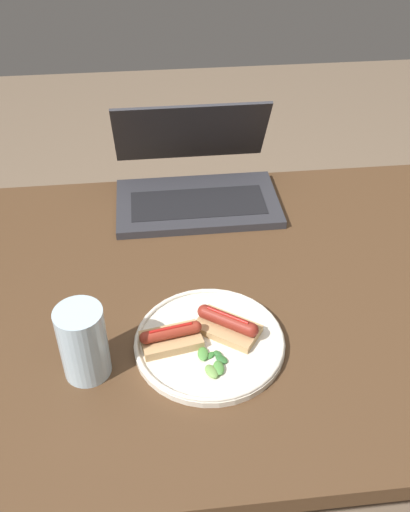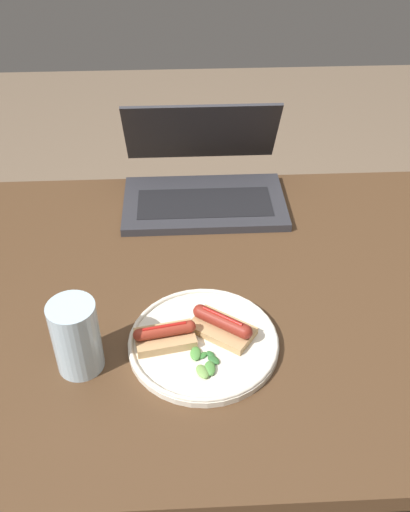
{
  "view_description": "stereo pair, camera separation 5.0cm",
  "coord_description": "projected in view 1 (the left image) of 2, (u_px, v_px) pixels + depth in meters",
  "views": [
    {
      "loc": [
        -0.2,
        -0.79,
        1.45
      ],
      "look_at": [
        -0.11,
        0.04,
        0.78
      ],
      "focal_mm": 40.0,
      "sensor_mm": 36.0,
      "label": 1
    },
    {
      "loc": [
        -0.15,
        -0.79,
        1.45
      ],
      "look_at": [
        -0.11,
        0.04,
        0.78
      ],
      "focal_mm": 40.0,
      "sensor_mm": 36.0,
      "label": 2
    }
  ],
  "objects": [
    {
      "name": "salad_pile",
      "position": [
        213.0,
        363.0,
        0.92
      ],
      "size": [
        0.05,
        0.07,
        0.01
      ],
      "color": "#4C8E3D",
      "rests_on": "plate"
    },
    {
      "name": "sausage_toast_left",
      "position": [
        227.0,
        325.0,
        0.97
      ],
      "size": [
        0.12,
        0.11,
        0.04
      ],
      "rotation": [
        0.0,
        0.0,
        2.52
      ],
      "color": "tan",
      "rests_on": "plate"
    },
    {
      "name": "laptop",
      "position": [
        196.0,
        182.0,
        1.31
      ],
      "size": [
        0.36,
        0.31,
        0.2
      ],
      "color": "#2D2D33",
      "rests_on": "desk"
    },
    {
      "name": "ground_plane",
      "position": [
        248.0,
        484.0,
        1.54
      ],
      "size": [
        6.0,
        6.0,
        0.0
      ],
      "primitive_type": "plane",
      "color": "#75604C"
    },
    {
      "name": "desk",
      "position": [
        263.0,
        316.0,
        1.13
      ],
      "size": [
        1.35,
        0.83,
        0.72
      ],
      "color": "#4C331E",
      "rests_on": "ground_plane"
    },
    {
      "name": "plate",
      "position": [
        210.0,
        342.0,
        0.97
      ],
      "size": [
        0.26,
        0.26,
        0.02
      ],
      "color": "silver",
      "rests_on": "desk"
    },
    {
      "name": "drinking_glass",
      "position": [
        83.0,
        342.0,
        0.89
      ],
      "size": [
        0.08,
        0.08,
        0.13
      ],
      "color": "silver",
      "rests_on": "desk"
    },
    {
      "name": "sausage_toast_middle",
      "position": [
        171.0,
        337.0,
        0.95
      ],
      "size": [
        0.11,
        0.07,
        0.04
      ],
      "rotation": [
        0.0,
        0.0,
        0.18
      ],
      "color": "tan",
      "rests_on": "plate"
    }
  ]
}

